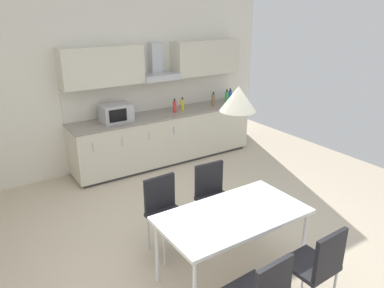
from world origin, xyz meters
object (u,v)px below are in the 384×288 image
bottle_brown (213,100)px  chair_far_right (213,192)px  chair_far_left (165,207)px  pendant_lamp (238,99)px  bottle_red (175,106)px  chair_near_right (318,262)px  bottle_yellow (182,104)px  bottle_green (227,97)px  bottle_blue (230,96)px  microwave (116,113)px  dining_table (233,218)px

bottle_brown → chair_far_right: bottle_brown is taller
chair_far_left → pendant_lamp: size_ratio=2.72×
bottle_brown → pendant_lamp: size_ratio=0.81×
bottle_red → chair_far_right: bearing=-109.5°
chair_near_right → chair_far_left: size_ratio=1.00×
pendant_lamp → bottle_yellow: bearing=66.7°
chair_near_right → chair_far_right: 1.56m
bottle_green → bottle_yellow: bearing=178.7°
bottle_green → chair_near_right: size_ratio=0.29×
bottle_yellow → chair_near_right: (-0.99, -3.84, -0.45)m
bottle_brown → bottle_blue: bearing=11.5°
bottle_red → bottle_yellow: size_ratio=1.06×
microwave → bottle_yellow: 1.25m
bottle_red → bottle_brown: bottle_brown is taller
bottle_green → bottle_yellow: 0.98m
bottle_blue → pendant_lamp: bearing=-128.0°
bottle_green → dining_table: (-2.30, -3.04, -0.30)m
chair_far_left → chair_far_right: same height
bottle_yellow → pendant_lamp: bearing=-113.3°
bottle_green → dining_table: 3.82m
chair_far_right → chair_far_left: bearing=180.0°
microwave → bottle_blue: (2.35, 0.05, -0.03)m
chair_far_left → bottle_green: bearing=40.7°
chair_near_right → pendant_lamp: size_ratio=2.72×
bottle_red → chair_near_right: (-0.79, -3.77, -0.46)m
dining_table → pendant_lamp: bearing=180.0°
dining_table → pendant_lamp: size_ratio=4.57×
bottle_blue → chair_far_right: bottle_blue is taller
bottle_brown → chair_near_right: bottle_brown is taller
microwave → chair_far_left: size_ratio=0.55×
bottle_brown → chair_near_right: 4.13m
microwave → chair_far_right: (0.27, -2.27, -0.49)m
bottle_red → bottle_yellow: (0.20, 0.07, -0.01)m
microwave → bottle_blue: size_ratio=1.90×
bottle_green → chair_far_right: size_ratio=0.29×
dining_table → chair_far_right: bearing=66.8°
bottle_red → pendant_lamp: pendant_lamp is taller
bottle_brown → bottle_blue: 0.48m
bottle_blue → chair_far_left: 3.63m
bottle_green → pendant_lamp: 3.91m
bottle_red → dining_table: (-1.12, -3.00, -0.30)m
bottle_yellow → chair_far_left: bearing=-125.9°
bottle_brown → chair_far_left: (-2.28, -2.22, -0.46)m
microwave → pendant_lamp: pendant_lamp is taller
microwave → dining_table: bearing=-91.3°
bottle_brown → bottle_yellow: size_ratio=1.15×
bottle_red → bottle_blue: bearing=4.3°
chair_near_right → chair_far_right: same height
bottle_yellow → dining_table: bearing=-113.3°
chair_far_left → chair_near_right: bearing=-66.9°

